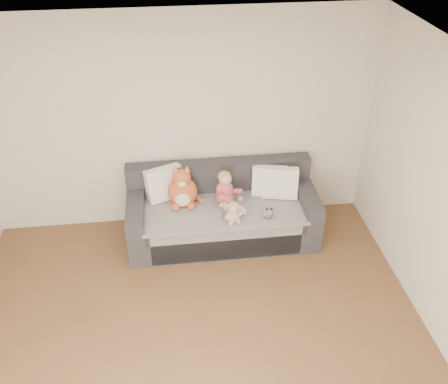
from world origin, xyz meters
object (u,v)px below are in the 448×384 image
object	(u,v)px
plush_cat	(183,190)
toddler	(226,192)
sofa	(222,214)
sippy_cup	(226,213)
teddy_bear	(233,215)

from	to	relation	value
plush_cat	toddler	bearing A→B (deg)	-8.39
sofa	sippy_cup	distance (m)	0.36
sofa	teddy_bear	bearing A→B (deg)	-79.09
teddy_bear	sippy_cup	size ratio (longest dim) A/B	2.44
teddy_bear	sofa	bearing A→B (deg)	84.83
plush_cat	teddy_bear	xyz separation A→B (m)	(0.53, -0.43, -0.09)
sofa	toddler	xyz separation A→B (m)	(0.04, -0.05, 0.35)
sofa	teddy_bear	distance (m)	0.48
toddler	teddy_bear	world-z (taller)	toddler
plush_cat	teddy_bear	size ratio (longest dim) A/B	2.00
plush_cat	sippy_cup	xyz separation A→B (m)	(0.46, -0.33, -0.13)
toddler	plush_cat	distance (m)	0.50
teddy_bear	plush_cat	bearing A→B (deg)	124.46
sofa	toddler	world-z (taller)	toddler
sofa	toddler	size ratio (longest dim) A/B	4.98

